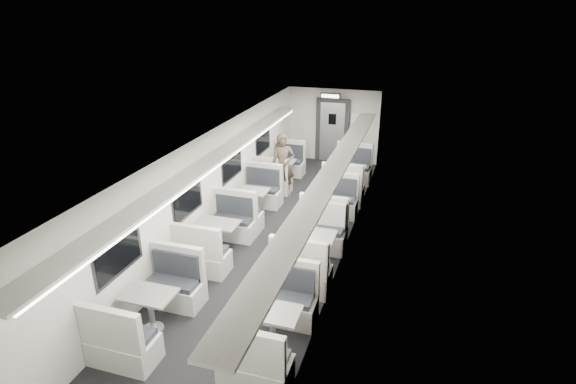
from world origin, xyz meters
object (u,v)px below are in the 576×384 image
Objects in this scene: booth_left_a at (281,171)px; exit_sign at (330,96)px; booth_right_b at (331,214)px; passenger at (283,166)px; vestibule_door at (332,131)px; booth_right_a at (348,179)px; booth_right_d at (273,329)px; booth_left_d at (151,311)px; booth_left_b at (251,203)px; booth_left_c at (219,238)px; booth_right_c at (312,250)px.

exit_sign is at bearing 62.10° from booth_left_a.
booth_right_b is 2.32m from passenger.
exit_sign is at bearing -90.00° from vestibule_door.
booth_right_a is 6.53m from booth_right_d.
booth_right_b is (2.00, 4.38, 0.00)m from booth_left_d.
vestibule_door is (1.00, 9.18, 0.68)m from booth_left_d.
booth_left_b is 1.85m from booth_left_c.
booth_left_d and booth_right_d have the same top height.
exit_sign is at bearing 99.28° from booth_right_c.
vestibule_door reaches higher than passenger.
booth_right_c reaches higher than booth_right_d.
booth_right_a reaches higher than booth_right_b.
booth_left_a is 0.99× the size of booth_left_d.
booth_right_c is 1.03× the size of vestibule_door.
exit_sign is (1.00, 8.69, 1.92)m from booth_left_d.
booth_left_b reaches higher than booth_left_d.
exit_sign reaches higher than booth_right_c.
booth_right_b is at bearing 42.43° from booth_left_c.
booth_left_a is at bearing 115.30° from booth_right_c.
booth_left_d is at bearing -90.00° from booth_left_a.
booth_left_d is at bearing -175.51° from booth_right_d.
booth_left_c is at bearing -99.25° from exit_sign.
booth_right_a is at bearing -3.41° from booth_left_a.
booth_left_a is 4.25m from booth_left_c.
booth_right_b is (0.00, -2.31, -0.03)m from booth_right_a.
booth_left_d is 2.01m from booth_right_d.
booth_left_b is (0.00, -2.41, 0.01)m from booth_left_a.
passenger is 2.80× the size of exit_sign.
booth_left_b is 1.18× the size of passenger.
passenger is at bearing 106.08° from booth_right_d.
booth_right_c is at bearing -42.36° from booth_left_b.
booth_left_a is 3.14m from booth_right_b.
booth_left_c is at bearing -90.00° from booth_left_b.
passenger reaches higher than booth_right_d.
booth_left_b reaches higher than booth_left_a.
booth_right_a is at bearing -63.52° from exit_sign.
booth_left_c is at bearing 90.00° from booth_left_d.
booth_right_c reaches higher than booth_right_a.
booth_right_a is 1.89m from passenger.
passenger is (-1.66, -0.77, 0.48)m from booth_right_a.
booth_left_a is 1.09m from passenger.
passenger is at bearing 137.28° from booth_right_b.
exit_sign reaches higher than booth_left_c.
booth_left_d is 1.15× the size of passenger.
exit_sign is (1.00, 6.14, 1.92)m from booth_left_c.
booth_right_d is at bearing -83.68° from vestibule_door.
exit_sign reaches higher than booth_right_b.
booth_left_c is at bearing -137.57° from booth_right_b.
exit_sign is at bearing 96.68° from booth_right_d.
booth_right_c is (2.00, -1.82, 0.02)m from booth_left_b.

